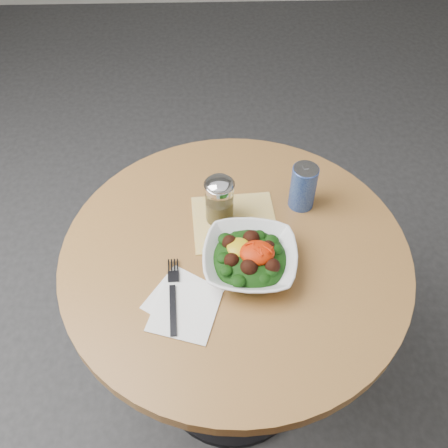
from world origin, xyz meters
The scene contains 8 objects.
ground centered at (0.00, 0.00, 0.00)m, with size 6.00×6.00×0.00m, color #2A2A2D.
table centered at (0.00, 0.00, 0.55)m, with size 0.90×0.90×0.75m.
cloth_napkin centered at (0.00, 0.10, 0.75)m, with size 0.22×0.20×0.00m, color #E3A40B.
paper_napkins centered at (-0.13, -0.16, 0.75)m, with size 0.20×0.23×0.00m.
salad_bowl centered at (0.03, -0.05, 0.78)m, with size 0.25×0.25×0.09m.
fork centered at (-0.15, -0.13, 0.76)m, with size 0.03×0.22×0.00m.
spice_shaker centered at (-0.04, 0.11, 0.82)m, with size 0.08×0.08×0.14m.
beverage_can centered at (0.19, 0.16, 0.82)m, with size 0.07×0.07×0.14m.
Camera 1 is at (-0.05, -0.79, 1.76)m, focal length 40.00 mm.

